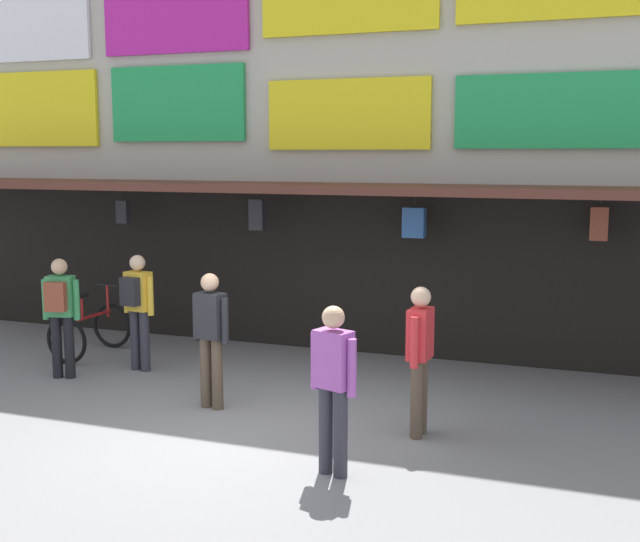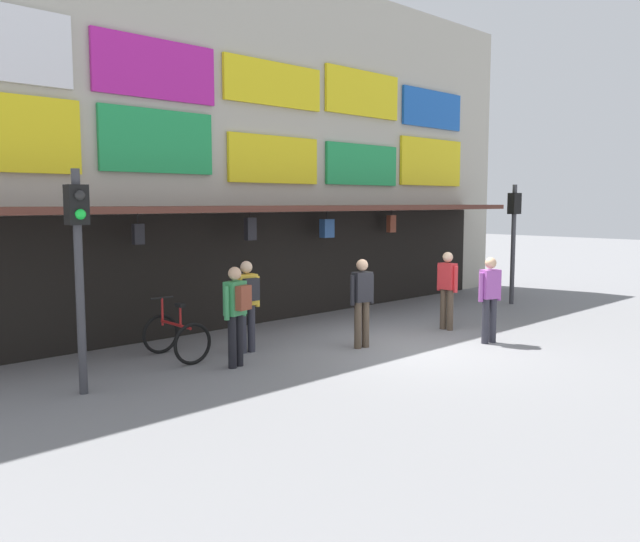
{
  "view_description": "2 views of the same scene",
  "coord_description": "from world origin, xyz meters",
  "px_view_note": "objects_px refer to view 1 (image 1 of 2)",
  "views": [
    {
      "loc": [
        3.89,
        -7.87,
        3.12
      ],
      "look_at": [
        0.31,
        1.9,
        1.59
      ],
      "focal_mm": 45.19,
      "sensor_mm": 36.0,
      "label": 1
    },
    {
      "loc": [
        -9.58,
        -7.45,
        2.74
      ],
      "look_at": [
        -1.34,
        1.08,
        1.48
      ],
      "focal_mm": 36.46,
      "sensor_mm": 36.0,
      "label": 2
    }
  ],
  "objects_px": {
    "pedestrian_in_blue": "(333,381)",
    "pedestrian_in_green": "(420,353)",
    "pedestrian_in_red": "(138,304)",
    "pedestrian_in_white": "(61,309)",
    "pedestrian_in_yellow": "(211,333)",
    "bicycle_parked": "(90,330)"
  },
  "relations": [
    {
      "from": "pedestrian_in_blue",
      "to": "pedestrian_in_yellow",
      "type": "distance_m",
      "value": 2.54
    },
    {
      "from": "pedestrian_in_green",
      "to": "pedestrian_in_white",
      "type": "xyz_separation_m",
      "value": [
        -5.18,
        0.55,
        0.04
      ]
    },
    {
      "from": "pedestrian_in_red",
      "to": "pedestrian_in_white",
      "type": "bearing_deg",
      "value": -137.49
    },
    {
      "from": "bicycle_parked",
      "to": "pedestrian_in_blue",
      "type": "relative_size",
      "value": 0.7
    },
    {
      "from": "pedestrian_in_blue",
      "to": "pedestrian_in_green",
      "type": "xyz_separation_m",
      "value": [
        0.53,
        1.36,
        0.0
      ]
    },
    {
      "from": "pedestrian_in_yellow",
      "to": "pedestrian_in_green",
      "type": "relative_size",
      "value": 1.0
    },
    {
      "from": "pedestrian_in_yellow",
      "to": "pedestrian_in_green",
      "type": "height_order",
      "value": "same"
    },
    {
      "from": "pedestrian_in_red",
      "to": "pedestrian_in_white",
      "type": "xyz_separation_m",
      "value": [
        -0.78,
        -0.71,
        0.0
      ]
    },
    {
      "from": "pedestrian_in_red",
      "to": "pedestrian_in_green",
      "type": "xyz_separation_m",
      "value": [
        4.41,
        -1.26,
        -0.04
      ]
    },
    {
      "from": "pedestrian_in_red",
      "to": "pedestrian_in_blue",
      "type": "relative_size",
      "value": 1.0
    },
    {
      "from": "pedestrian_in_white",
      "to": "bicycle_parked",
      "type": "bearing_deg",
      "value": 109.15
    },
    {
      "from": "pedestrian_in_yellow",
      "to": "pedestrian_in_white",
      "type": "relative_size",
      "value": 1.0
    },
    {
      "from": "pedestrian_in_yellow",
      "to": "pedestrian_in_white",
      "type": "bearing_deg",
      "value": 169.79
    },
    {
      "from": "pedestrian_in_red",
      "to": "pedestrian_in_white",
      "type": "relative_size",
      "value": 1.0
    },
    {
      "from": "pedestrian_in_green",
      "to": "pedestrian_in_red",
      "type": "bearing_deg",
      "value": 164.08
    },
    {
      "from": "bicycle_parked",
      "to": "pedestrian_in_blue",
      "type": "bearing_deg",
      "value": -31.57
    },
    {
      "from": "pedestrian_in_white",
      "to": "pedestrian_in_yellow",
      "type": "bearing_deg",
      "value": -10.21
    },
    {
      "from": "pedestrian_in_blue",
      "to": "pedestrian_in_white",
      "type": "distance_m",
      "value": 5.03
    },
    {
      "from": "pedestrian_in_blue",
      "to": "pedestrian_in_red",
      "type": "bearing_deg",
      "value": 145.96
    },
    {
      "from": "bicycle_parked",
      "to": "pedestrian_in_white",
      "type": "distance_m",
      "value": 1.41
    },
    {
      "from": "pedestrian_in_yellow",
      "to": "pedestrian_in_red",
      "type": "bearing_deg",
      "value": 146.78
    },
    {
      "from": "pedestrian_in_blue",
      "to": "pedestrian_in_green",
      "type": "relative_size",
      "value": 1.0
    }
  ]
}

